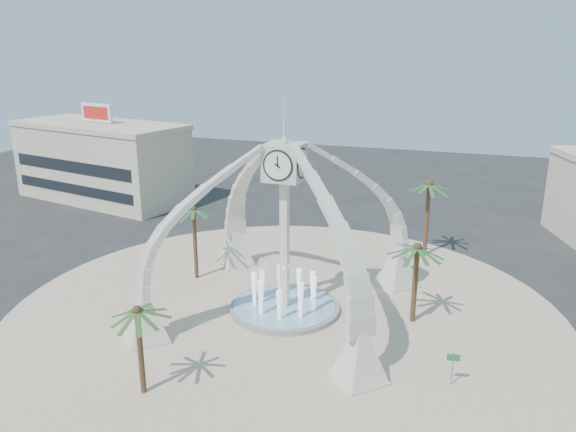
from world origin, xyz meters
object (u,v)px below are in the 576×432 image
(palm_east, at_px, (417,248))
(street_sign, at_px, (453,362))
(clock_tower, at_px, (285,226))
(palm_south, at_px, (137,312))
(fountain, at_px, (285,307))
(palm_west, at_px, (193,210))
(palm_north, at_px, (429,185))

(palm_east, distance_m, street_sign, 8.73)
(clock_tower, height_order, palm_south, clock_tower)
(fountain, relative_size, palm_south, 1.40)
(fountain, distance_m, palm_east, 10.50)
(palm_west, xyz_separation_m, palm_north, (17.29, 11.72, 0.77))
(palm_east, bearing_deg, fountain, -171.35)
(palm_north, distance_m, palm_south, 29.83)
(street_sign, bearing_deg, palm_west, 148.94)
(clock_tower, height_order, palm_north, clock_tower)
(palm_east, bearing_deg, palm_north, 92.78)
(palm_east, height_order, palm_south, palm_east)
(palm_north, height_order, street_sign, palm_north)
(fountain, bearing_deg, palm_east, 8.65)
(clock_tower, xyz_separation_m, palm_north, (8.37, 14.93, 0.16))
(palm_west, bearing_deg, clock_tower, -19.82)
(fountain, relative_size, palm_north, 1.06)
(fountain, bearing_deg, palm_west, 160.19)
(fountain, relative_size, street_sign, 3.70)
(clock_tower, relative_size, palm_south, 3.15)
(palm_east, xyz_separation_m, palm_west, (-17.95, 1.84, 0.41))
(palm_east, relative_size, street_sign, 2.91)
(clock_tower, distance_m, palm_east, 9.19)
(palm_east, relative_size, palm_north, 0.83)
(palm_north, bearing_deg, palm_east, -87.22)
(palm_west, distance_m, palm_north, 20.90)
(palm_west, bearing_deg, palm_south, -72.26)
(street_sign, bearing_deg, palm_east, 105.47)
(clock_tower, relative_size, fountain, 2.24)
(clock_tower, bearing_deg, street_sign, -25.50)
(fountain, distance_m, palm_south, 13.63)
(clock_tower, distance_m, street_sign, 14.31)
(palm_east, distance_m, palm_west, 18.05)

